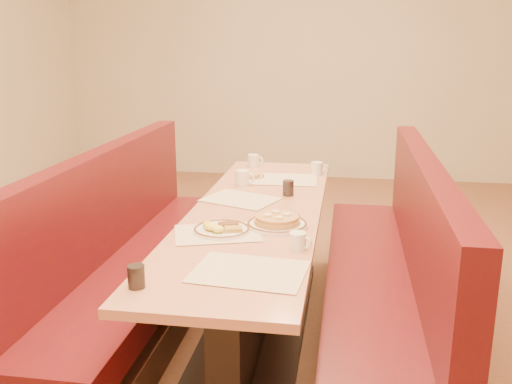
# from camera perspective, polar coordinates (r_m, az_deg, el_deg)

# --- Properties ---
(ground) EXTENTS (8.00, 8.00, 0.00)m
(ground) POSITION_cam_1_polar(r_m,az_deg,el_deg) (3.40, -0.04, -14.02)
(ground) COLOR #9E6647
(ground) RESTS_ON ground
(diner_table) EXTENTS (0.70, 2.50, 0.75)m
(diner_table) POSITION_cam_1_polar(r_m,az_deg,el_deg) (3.24, -0.04, -8.22)
(diner_table) COLOR black
(diner_table) RESTS_ON ground
(booth_left) EXTENTS (0.55, 2.50, 1.05)m
(booth_left) POSITION_cam_1_polar(r_m,az_deg,el_deg) (3.43, -12.32, -7.46)
(booth_left) COLOR #4C3326
(booth_left) RESTS_ON ground
(booth_right) EXTENTS (0.55, 2.50, 1.05)m
(booth_right) POSITION_cam_1_polar(r_m,az_deg,el_deg) (3.22, 13.12, -9.04)
(booth_right) COLOR #4C3326
(booth_right) RESTS_ON ground
(placemat_near_left) EXTENTS (0.47, 0.41, 0.00)m
(placemat_near_left) POSITION_cam_1_polar(r_m,az_deg,el_deg) (2.74, -3.91, -4.11)
(placemat_near_left) COLOR beige
(placemat_near_left) RESTS_ON diner_table
(placemat_near_right) EXTENTS (0.48, 0.38, 0.00)m
(placemat_near_right) POSITION_cam_1_polar(r_m,az_deg,el_deg) (2.30, -0.69, -7.95)
(placemat_near_right) COLOR beige
(placemat_near_right) RESTS_ON diner_table
(placemat_far_left) EXTENTS (0.49, 0.43, 0.00)m
(placemat_far_left) POSITION_cam_1_polar(r_m,az_deg,el_deg) (3.31, -1.56, -0.73)
(placemat_far_left) COLOR beige
(placemat_far_left) RESTS_ON diner_table
(placemat_far_right) EXTENTS (0.45, 0.35, 0.00)m
(placemat_far_right) POSITION_cam_1_polar(r_m,az_deg,el_deg) (3.78, 2.73, 1.27)
(placemat_far_right) COLOR beige
(placemat_far_right) RESTS_ON diner_table
(pancake_plate) EXTENTS (0.30, 0.30, 0.07)m
(pancake_plate) POSITION_cam_1_polar(r_m,az_deg,el_deg) (2.83, 2.13, -3.06)
(pancake_plate) COLOR white
(pancake_plate) RESTS_ON diner_table
(eggs_plate) EXTENTS (0.28, 0.28, 0.06)m
(eggs_plate) POSITION_cam_1_polar(r_m,az_deg,el_deg) (2.76, -3.51, -3.72)
(eggs_plate) COLOR white
(eggs_plate) RESTS_ON diner_table
(extra_plate_mid) EXTENTS (0.20, 0.20, 0.04)m
(extra_plate_mid) POSITION_cam_1_polar(r_m,az_deg,el_deg) (2.95, 2.58, -2.50)
(extra_plate_mid) COLOR white
(extra_plate_mid) RESTS_ON diner_table
(extra_plate_far) EXTENTS (0.19, 0.19, 0.04)m
(extra_plate_far) POSITION_cam_1_polar(r_m,az_deg,el_deg) (3.83, -0.57, 1.61)
(extra_plate_far) COLOR white
(extra_plate_far) RESTS_ON diner_table
(coffee_mug_a) EXTENTS (0.10, 0.08, 0.08)m
(coffee_mug_a) POSITION_cam_1_polar(r_m,az_deg,el_deg) (2.53, 4.25, -4.92)
(coffee_mug_a) COLOR white
(coffee_mug_a) RESTS_ON diner_table
(coffee_mug_b) EXTENTS (0.13, 0.09, 0.10)m
(coffee_mug_b) POSITION_cam_1_polar(r_m,az_deg,el_deg) (3.63, -1.32, 1.46)
(coffee_mug_b) COLOR white
(coffee_mug_b) RESTS_ON diner_table
(coffee_mug_c) EXTENTS (0.11, 0.08, 0.09)m
(coffee_mug_c) POSITION_cam_1_polar(r_m,az_deg,el_deg) (3.95, 6.16, 2.39)
(coffee_mug_c) COLOR white
(coffee_mug_c) RESTS_ON diner_table
(coffee_mug_d) EXTENTS (0.12, 0.08, 0.09)m
(coffee_mug_d) POSITION_cam_1_polar(r_m,az_deg,el_deg) (4.18, -0.23, 3.20)
(coffee_mug_d) COLOR white
(coffee_mug_d) RESTS_ON diner_table
(soda_tumbler_near) EXTENTS (0.06, 0.06, 0.09)m
(soda_tumbler_near) POSITION_cam_1_polar(r_m,az_deg,el_deg) (2.20, -11.88, -8.29)
(soda_tumbler_near) COLOR black
(soda_tumbler_near) RESTS_ON diner_table
(soda_tumbler_mid) EXTENTS (0.07, 0.07, 0.09)m
(soda_tumbler_mid) POSITION_cam_1_polar(r_m,az_deg,el_deg) (3.40, 3.24, 0.41)
(soda_tumbler_mid) COLOR black
(soda_tumbler_mid) RESTS_ON diner_table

